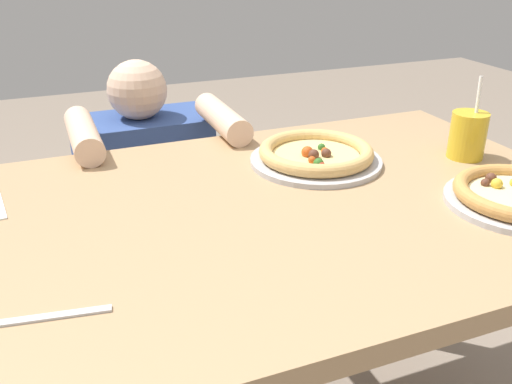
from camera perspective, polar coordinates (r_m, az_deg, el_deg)
The scene contains 5 objects.
dining_table at distance 1.14m, azimuth 1.03°, elevation -6.20°, with size 1.36×0.85×0.75m.
pizza_far at distance 1.29m, azimuth 6.13°, elevation 3.77°, with size 0.30×0.30×0.04m.
drink_cup_colored at distance 1.40m, azimuth 20.77°, elevation 5.45°, with size 0.08×0.08×0.19m.
fork at distance 0.84m, azimuth -22.25°, elevation -11.95°, with size 0.20×0.05×0.00m.
diner_seated at distance 1.81m, azimuth -10.81°, elevation -2.92°, with size 0.43×0.53×0.91m.
Camera 1 is at (-0.38, -0.90, 1.23)m, focal length 39.26 mm.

